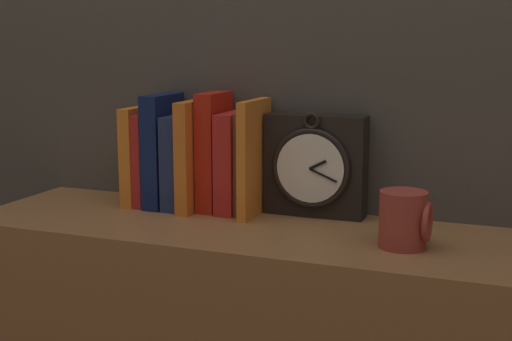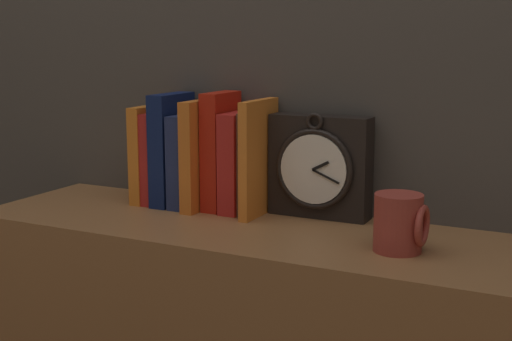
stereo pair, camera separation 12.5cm
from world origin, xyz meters
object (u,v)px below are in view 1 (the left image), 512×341
object	(u,v)px
book_slot4_orange	(195,155)
book_slot7_brown	(247,162)
book_slot1_red	(150,159)
mug	(405,220)
clock	(315,166)
book_slot2_navy	(163,150)
book_slot3_navy	(182,161)
book_slot5_red	(214,152)
book_slot8_orange	(254,158)
book_slot6_red	(233,162)
book_slot0_orange	(139,155)

from	to	relation	value
book_slot4_orange	book_slot7_brown	world-z (taller)	book_slot4_orange
book_slot1_red	mug	xyz separation A→B (m)	(0.60, -0.13, -0.05)
clock	mug	xyz separation A→B (m)	(0.22, -0.17, -0.06)
book_slot2_navy	book_slot3_navy	bearing A→B (deg)	0.52
book_slot2_navy	book_slot5_red	xyz separation A→B (m)	(0.12, 0.01, 0.00)
book_slot4_orange	book_slot7_brown	bearing A→B (deg)	8.41
book_slot1_red	book_slot8_orange	distance (m)	0.26
book_slot6_red	book_slot8_orange	distance (m)	0.06
book_slot8_orange	book_slot0_orange	bearing A→B (deg)	178.18
clock	book_slot1_red	bearing A→B (deg)	-175.37
book_slot1_red	book_slot8_orange	size ratio (longest dim) A/B	0.84
book_slot3_navy	book_slot6_red	size ratio (longest dim) A/B	0.96
clock	book_slot0_orange	distance (m)	0.41
book_slot5_red	book_slot6_red	size ratio (longest dim) A/B	1.19
book_slot5_red	book_slot2_navy	bearing A→B (deg)	-175.74
clock	mug	distance (m)	0.28
mug	book_slot3_navy	bearing A→B (deg)	165.62
clock	book_slot6_red	xyz separation A→B (m)	(-0.17, -0.03, 0.00)
book_slot1_red	mug	bearing A→B (deg)	-12.71
book_slot2_navy	clock	bearing A→B (deg)	5.63
book_slot6_red	mug	size ratio (longest dim) A/B	2.08
book_slot1_red	book_slot4_orange	xyz separation A→B (m)	(0.12, -0.01, 0.02)
book_slot4_orange	book_slot6_red	size ratio (longest dim) A/B	1.11
book_slot8_orange	book_slot4_orange	bearing A→B (deg)	179.87
book_slot0_orange	book_slot1_red	world-z (taller)	book_slot0_orange
book_slot7_brown	book_slot8_orange	world-z (taller)	book_slot8_orange
book_slot0_orange	book_slot6_red	world-z (taller)	book_slot0_orange
book_slot5_red	book_slot8_orange	xyz separation A→B (m)	(0.10, -0.02, -0.01)
book_slot5_red	book_slot7_brown	world-z (taller)	book_slot5_red
book_slot2_navy	book_slot4_orange	bearing A→B (deg)	-4.81
book_slot4_orange	book_slot6_red	world-z (taller)	book_slot4_orange
book_slot5_red	book_slot8_orange	bearing A→B (deg)	-9.26
book_slot8_orange	clock	bearing A→B (deg)	18.85
book_slot6_red	mug	world-z (taller)	book_slot6_red
book_slot6_red	book_slot1_red	bearing A→B (deg)	-179.19
book_slot2_navy	mug	size ratio (longest dim) A/B	2.41
book_slot5_red	book_slot0_orange	bearing A→B (deg)	-177.69
book_slot5_red	book_slot7_brown	size ratio (longest dim) A/B	1.18
clock	book_slot8_orange	bearing A→B (deg)	-161.15
book_slot1_red	book_slot3_navy	xyz separation A→B (m)	(0.08, -0.00, -0.00)
book_slot1_red	book_slot7_brown	xyz separation A→B (m)	(0.23, 0.01, 0.01)
book_slot1_red	book_slot7_brown	world-z (taller)	book_slot7_brown
book_slot5_red	book_slot1_red	bearing A→B (deg)	-177.82
book_slot1_red	book_slot2_navy	size ratio (longest dim) A/B	0.83
book_slot1_red	book_slot2_navy	xyz separation A→B (m)	(0.04, -0.00, 0.02)
clock	book_slot3_navy	distance (m)	0.30
book_slot1_red	book_slot6_red	size ratio (longest dim) A/B	0.96
book_slot0_orange	book_slot7_brown	bearing A→B (deg)	1.82
clock	book_slot2_navy	xyz separation A→B (m)	(-0.34, -0.03, 0.02)
book_slot2_navy	mug	xyz separation A→B (m)	(0.56, -0.13, -0.07)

